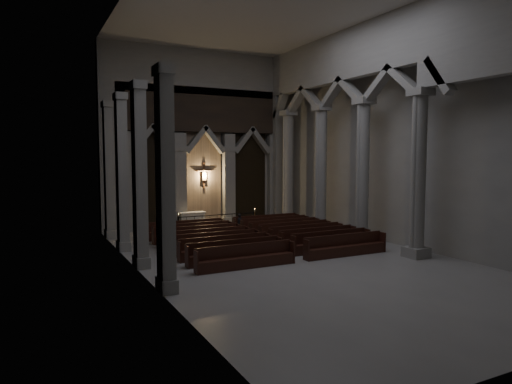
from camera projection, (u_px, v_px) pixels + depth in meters
room at (292, 97)px, 21.07m from camera, size 24.00×24.10×12.00m
sanctuary_wall at (204, 130)px, 31.40m from camera, size 14.00×0.77×12.00m
right_arcade at (366, 101)px, 24.71m from camera, size 1.00×24.00×12.00m
left_pilasters at (130, 176)px, 21.43m from camera, size 0.60×13.00×8.03m
sanctuary_step at (210, 226)px, 31.09m from camera, size 8.50×2.60×0.15m
altar at (192, 219)px, 30.84m from camera, size 1.80×0.72×0.92m
altar_rail at (217, 219)px, 29.88m from camera, size 5.37×0.09×1.06m
candle_stand_left at (179, 228)px, 28.76m from camera, size 0.21×0.21×1.24m
candle_stand_right at (255, 222)px, 31.24m from camera, size 0.21×0.21×1.27m
pews at (258, 240)px, 24.69m from camera, size 10.06×8.67×1.04m
worshipper at (240, 223)px, 28.79m from camera, size 0.50×0.38×1.22m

